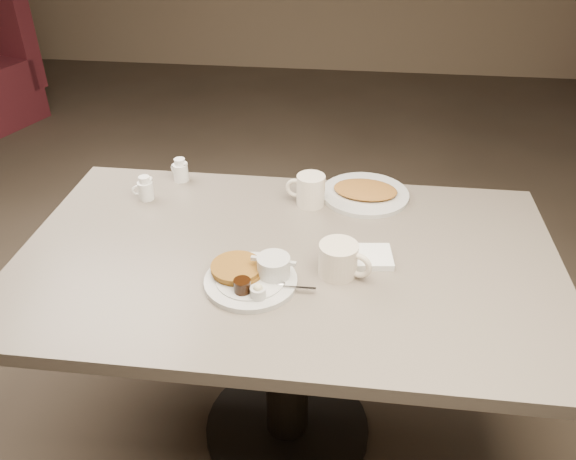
# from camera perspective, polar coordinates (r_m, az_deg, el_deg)

# --- Properties ---
(room) EXTENTS (7.04, 8.04, 2.84)m
(room) POSITION_cam_1_polar(r_m,az_deg,el_deg) (1.32, -0.11, 21.00)
(room) COLOR #4C3F33
(room) RESTS_ON ground
(diner_table) EXTENTS (1.50, 0.90, 0.75)m
(diner_table) POSITION_cam_1_polar(r_m,az_deg,el_deg) (1.70, -0.08, -7.15)
(diner_table) COLOR slate
(diner_table) RESTS_ON ground
(main_plate) EXTENTS (0.30, 0.27, 0.07)m
(main_plate) POSITION_cam_1_polar(r_m,az_deg,el_deg) (1.49, -3.48, -4.49)
(main_plate) COLOR beige
(main_plate) RESTS_ON diner_table
(coffee_mug_near) EXTENTS (0.16, 0.13, 0.09)m
(coffee_mug_near) POSITION_cam_1_polar(r_m,az_deg,el_deg) (1.50, 5.16, -2.91)
(coffee_mug_near) COLOR beige
(coffee_mug_near) RESTS_ON diner_table
(napkin) EXTENTS (0.15, 0.12, 0.02)m
(napkin) POSITION_cam_1_polar(r_m,az_deg,el_deg) (1.59, 7.85, -2.65)
(napkin) COLOR white
(napkin) RESTS_ON diner_table
(coffee_mug_far) EXTENTS (0.13, 0.10, 0.10)m
(coffee_mug_far) POSITION_cam_1_polar(r_m,az_deg,el_deg) (1.80, 2.16, 3.98)
(coffee_mug_far) COLOR white
(coffee_mug_far) RESTS_ON diner_table
(creamer_left) EXTENTS (0.07, 0.05, 0.08)m
(creamer_left) POSITION_cam_1_polar(r_m,az_deg,el_deg) (1.89, -13.97, 3.98)
(creamer_left) COLOR white
(creamer_left) RESTS_ON diner_table
(creamer_right) EXTENTS (0.07, 0.05, 0.08)m
(creamer_right) POSITION_cam_1_polar(r_m,az_deg,el_deg) (1.98, -10.63, 5.82)
(creamer_right) COLOR white
(creamer_right) RESTS_ON diner_table
(hash_plate) EXTENTS (0.31, 0.31, 0.04)m
(hash_plate) POSITION_cam_1_polar(r_m,az_deg,el_deg) (1.88, 7.66, 3.68)
(hash_plate) COLOR beige
(hash_plate) RESTS_ON diner_table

